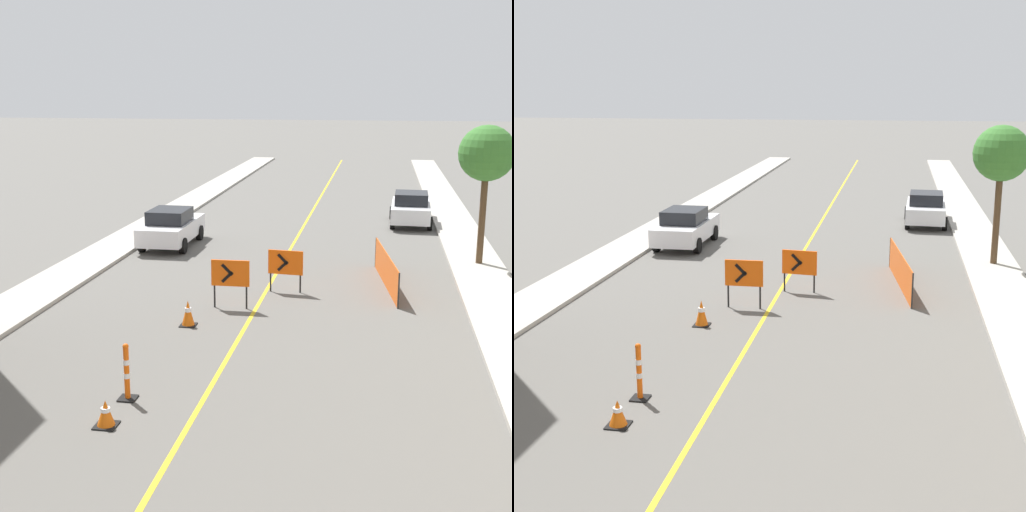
% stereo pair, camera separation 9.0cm
% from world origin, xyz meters
% --- Properties ---
extents(lane_stripe, '(0.12, 69.76, 0.01)m').
position_xyz_m(lane_stripe, '(0.00, 34.88, 0.00)').
color(lane_stripe, gold).
rests_on(lane_stripe, ground_plane).
extents(sidewalk_left, '(1.97, 69.76, 0.13)m').
position_xyz_m(sidewalk_left, '(-7.18, 34.88, 0.06)').
color(sidewalk_left, '#ADA89E').
rests_on(sidewalk_left, ground_plane).
extents(sidewalk_right, '(1.97, 69.76, 0.13)m').
position_xyz_m(sidewalk_right, '(7.18, 34.88, 0.06)').
color(sidewalk_right, '#ADA89E').
rests_on(sidewalk_right, ground_plane).
extents(traffic_cone_third, '(0.45, 0.45, 0.54)m').
position_xyz_m(traffic_cone_third, '(-1.59, 16.31, 0.27)').
color(traffic_cone_third, black).
rests_on(traffic_cone_third, ground_plane).
extents(traffic_cone_fourth, '(0.44, 0.44, 0.73)m').
position_xyz_m(traffic_cone_fourth, '(-1.60, 22.47, 0.36)').
color(traffic_cone_fourth, black).
rests_on(traffic_cone_fourth, ground_plane).
extents(delineator_post_rear, '(0.38, 0.38, 1.26)m').
position_xyz_m(delineator_post_rear, '(-1.60, 17.57, 0.55)').
color(delineator_post_rear, black).
rests_on(delineator_post_rear, ground_plane).
extents(arrow_barricade_primary, '(1.16, 0.10, 1.49)m').
position_xyz_m(arrow_barricade_primary, '(-0.77, 24.28, 1.03)').
color(arrow_barricade_primary, '#EF560C').
rests_on(arrow_barricade_primary, ground_plane).
extents(arrow_barricade_secondary, '(1.14, 0.17, 1.39)m').
position_xyz_m(arrow_barricade_secondary, '(0.63, 26.28, 0.95)').
color(arrow_barricade_secondary, '#EF560C').
rests_on(arrow_barricade_secondary, ground_plane).
extents(safety_mesh_fence, '(0.78, 5.14, 1.11)m').
position_xyz_m(safety_mesh_fence, '(3.85, 27.62, 0.56)').
color(safety_mesh_fence, '#EF560C').
rests_on(safety_mesh_fence, ground_plane).
extents(parked_car_curb_near, '(1.93, 4.30, 1.59)m').
position_xyz_m(parked_car_curb_near, '(-5.00, 32.32, 0.80)').
color(parked_car_curb_near, silver).
rests_on(parked_car_curb_near, ground_plane).
extents(parked_car_curb_mid, '(1.95, 4.36, 1.59)m').
position_xyz_m(parked_car_curb_mid, '(5.04, 38.92, 0.80)').
color(parked_car_curb_mid, silver).
rests_on(parked_car_curb_mid, ground_plane).
extents(street_tree_right_near, '(2.02, 2.02, 5.08)m').
position_xyz_m(street_tree_right_near, '(7.28, 30.91, 4.14)').
color(street_tree_right_near, '#4C3823').
rests_on(street_tree_right_near, sidewalk_right).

